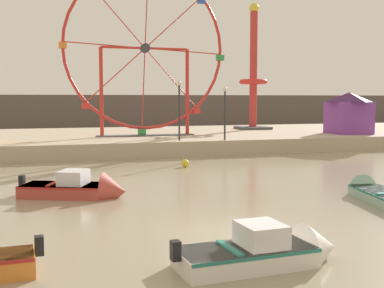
# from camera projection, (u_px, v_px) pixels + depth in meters

# --- Properties ---
(ground_plane) EXTENTS (240.00, 240.00, 0.00)m
(ground_plane) POSITION_uv_depth(u_px,v_px,m) (232.00, 233.00, 14.59)
(ground_plane) COLOR gray
(quay_promenade) EXTENTS (110.00, 18.49, 1.05)m
(quay_promenade) POSITION_uv_depth(u_px,v_px,m) (107.00, 140.00, 40.85)
(quay_promenade) COLOR #B7A88E
(quay_promenade) RESTS_ON ground_plane
(distant_town_skyline) EXTENTS (140.00, 3.00, 4.40)m
(distant_town_skyline) POSITION_uv_depth(u_px,v_px,m) (82.00, 112.00, 63.83)
(distant_town_skyline) COLOR #564C47
(distant_town_skyline) RESTS_ON ground_plane
(motorboat_seafoam) EXTENTS (2.10, 4.91, 1.20)m
(motorboat_seafoam) POSITION_uv_depth(u_px,v_px,m) (373.00, 193.00, 19.53)
(motorboat_seafoam) COLOR #93BCAD
(motorboat_seafoam) RESTS_ON ground_plane
(motorboat_white_red_stripe) EXTENTS (4.34, 1.63, 1.44)m
(motorboat_white_red_stripe) POSITION_uv_depth(u_px,v_px,m) (273.00, 251.00, 11.83)
(motorboat_white_red_stripe) COLOR silver
(motorboat_white_red_stripe) RESTS_ON ground_plane
(motorboat_faded_red) EXTENTS (4.46, 3.09, 1.57)m
(motorboat_faded_red) POSITION_uv_depth(u_px,v_px,m) (83.00, 189.00, 19.88)
(motorboat_faded_red) COLOR #B24238
(motorboat_faded_red) RESTS_ON ground_plane
(ferris_wheel_red_frame) EXTENTS (12.74, 1.20, 12.92)m
(ferris_wheel_red_frame) POSITION_uv_depth(u_px,v_px,m) (145.00, 51.00, 37.92)
(ferris_wheel_red_frame) COLOR red
(ferris_wheel_red_frame) RESTS_ON quay_promenade
(drop_tower_red_tower) EXTENTS (2.80, 2.80, 11.66)m
(drop_tower_red_tower) POSITION_uv_depth(u_px,v_px,m) (253.00, 80.00, 46.56)
(drop_tower_red_tower) COLOR #BC332D
(drop_tower_red_tower) RESTS_ON quay_promenade
(carnival_booth_purple_stall) EXTENTS (3.34, 3.56, 3.38)m
(carnival_booth_purple_stall) POSITION_uv_depth(u_px,v_px,m) (349.00, 112.00, 40.77)
(carnival_booth_purple_stall) COLOR purple
(carnival_booth_purple_stall) RESTS_ON quay_promenade
(promenade_lamp_near) EXTENTS (0.32, 0.32, 3.68)m
(promenade_lamp_near) POSITION_uv_depth(u_px,v_px,m) (225.00, 105.00, 34.34)
(promenade_lamp_near) COLOR #2D2D33
(promenade_lamp_near) RESTS_ON quay_promenade
(promenade_lamp_far) EXTENTS (0.32, 0.32, 4.08)m
(promenade_lamp_far) POSITION_uv_depth(u_px,v_px,m) (179.00, 102.00, 33.95)
(promenade_lamp_far) COLOR #2D2D33
(promenade_lamp_far) RESTS_ON quay_promenade
(mooring_buoy_orange) EXTENTS (0.44, 0.44, 0.44)m
(mooring_buoy_orange) POSITION_uv_depth(u_px,v_px,m) (185.00, 163.00, 28.59)
(mooring_buoy_orange) COLOR yellow
(mooring_buoy_orange) RESTS_ON ground_plane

